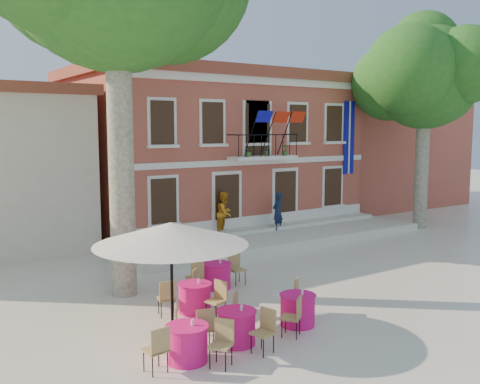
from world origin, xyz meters
name	(u,v)px	position (x,y,z in m)	size (l,w,h in m)	color
ground	(313,271)	(0.00, 0.00, 0.00)	(90.00, 90.00, 0.00)	beige
main_building	(211,148)	(2.00, 9.99, 3.78)	(13.50, 9.59, 7.50)	#AC503E
neighbor_east	(362,152)	(14.00, 11.00, 3.22)	(9.40, 9.40, 6.40)	#AC503E
terrace	(279,238)	(2.00, 4.40, 0.15)	(14.00, 3.40, 0.30)	silver
plane_tree_east	(425,78)	(9.55, 3.03, 7.09)	(4.90, 4.90, 9.62)	#A59E84
patio_umbrella	(171,234)	(-6.44, -2.34, 2.38)	(3.57, 3.57, 2.65)	black
pedestrian_navy	(278,211)	(2.54, 5.17, 1.14)	(0.61, 0.40, 1.68)	#101D38
pedestrian_orange	(225,213)	(0.11, 5.70, 1.21)	(0.88, 0.69, 1.82)	orange
cafe_table_0	(237,325)	(-5.52, -3.67, 0.43)	(1.82, 1.80, 0.95)	#E11557
cafe_table_1	(298,308)	(-3.65, -3.55, 0.42)	(1.77, 1.51, 0.95)	#E11557
cafe_table_2	(187,341)	(-6.86, -3.85, 0.43)	(1.71, 1.86, 0.95)	#E11557
cafe_table_3	(195,296)	(-5.28, -1.32, 0.43)	(1.80, 1.82, 0.95)	#E11557
cafe_table_4	(217,275)	(-3.71, 0.14, 0.42)	(1.93, 0.90, 0.95)	#E11557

